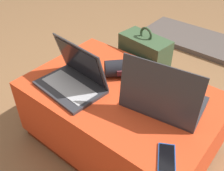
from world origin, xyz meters
TOP-DOWN VIEW (x-y plane):
  - ground_plane at (0.00, 0.00)m, footprint 14.00×14.00m
  - ottoman at (0.00, 0.00)m, footprint 1.01×0.66m
  - laptop_near at (-0.21, -0.13)m, footprint 0.37×0.26m
  - laptop_far at (0.23, 0.02)m, footprint 0.40×0.31m
  - cell_phone at (0.40, -0.23)m, footprint 0.13×0.15m
  - backpack at (-0.14, 0.44)m, footprint 0.34×0.24m
  - wrist_brace at (-0.08, 0.11)m, footprint 0.19×0.20m
  - fireplace_hearth at (0.00, 1.47)m, footprint 1.40×0.50m

SIDE VIEW (x-z plane):
  - ground_plane at x=0.00m, z-range 0.00..0.00m
  - fireplace_hearth at x=0.00m, z-range 0.00..0.04m
  - ottoman at x=0.00m, z-range 0.00..0.40m
  - backpack at x=-0.14m, z-range -0.04..0.50m
  - cell_phone at x=0.40m, z-range 0.40..0.41m
  - wrist_brace at x=-0.08m, z-range 0.40..0.49m
  - laptop_near at x=-0.21m, z-range 0.33..0.57m
  - laptop_far at x=0.23m, z-range 0.32..0.59m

